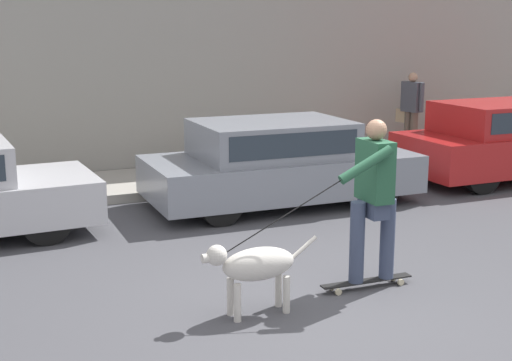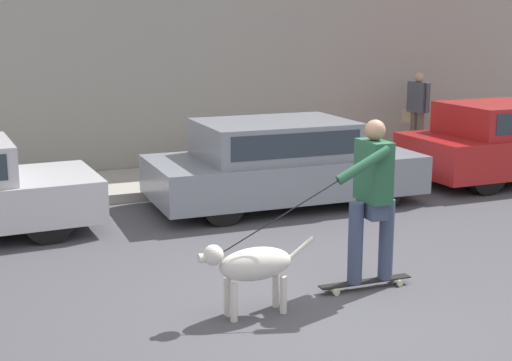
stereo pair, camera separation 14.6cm
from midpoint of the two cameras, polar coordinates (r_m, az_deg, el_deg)
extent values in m
plane|color=#47474C|center=(7.21, 6.71, -10.05)|extent=(36.00, 36.00, 0.00)
cube|color=gray|center=(13.28, -8.54, 10.73)|extent=(32.00, 0.30, 4.77)
cube|color=#A39E93|center=(12.46, -6.86, -0.05)|extent=(30.00, 1.95, 0.15)
cylinder|color=black|center=(10.81, -17.14, -1.09)|extent=(0.66, 0.22, 0.65)
cylinder|color=black|center=(9.44, -15.87, -2.93)|extent=(0.66, 0.22, 0.65)
cylinder|color=black|center=(12.32, 6.58, 0.93)|extent=(0.62, 0.22, 0.62)
cylinder|color=black|center=(10.97, 10.49, -0.62)|extent=(0.62, 0.22, 0.62)
cylinder|color=black|center=(11.36, -4.93, -0.01)|extent=(0.62, 0.22, 0.62)
cylinder|color=black|center=(9.88, -2.26, -1.87)|extent=(0.62, 0.22, 0.62)
cube|color=gray|center=(11.03, 2.66, 0.53)|extent=(4.19, 1.95, 0.58)
cube|color=gray|center=(10.86, 1.89, 3.36)|extent=(2.32, 1.71, 0.55)
cube|color=#28333D|center=(10.11, 3.76, 2.82)|extent=(2.00, 0.06, 0.35)
cylinder|color=black|center=(13.42, 14.13, 1.70)|extent=(0.68, 0.21, 0.68)
cylinder|color=black|center=(12.27, 18.31, 0.46)|extent=(0.68, 0.21, 0.68)
cube|color=#B21E1E|center=(13.40, 19.94, 4.73)|extent=(2.24, 1.60, 0.54)
cylinder|color=beige|center=(6.78, -1.16, -9.76)|extent=(0.07, 0.07, 0.37)
cylinder|color=beige|center=(6.93, -1.71, -9.25)|extent=(0.07, 0.07, 0.37)
cylinder|color=beige|center=(6.98, 2.81, -9.12)|extent=(0.07, 0.07, 0.37)
cylinder|color=beige|center=(7.12, 2.19, -8.65)|extent=(0.07, 0.07, 0.37)
ellipsoid|color=beige|center=(6.84, 0.57, -6.69)|extent=(0.74, 0.32, 0.32)
sphere|color=beige|center=(6.64, -2.82, -5.99)|extent=(0.20, 0.20, 0.20)
cylinder|color=beige|center=(6.62, -3.54, -6.20)|extent=(0.11, 0.09, 0.09)
cylinder|color=beige|center=(7.01, 4.20, -5.43)|extent=(0.29, 0.04, 0.22)
cylinder|color=beige|center=(7.49, 7.01, -8.88)|extent=(0.07, 0.03, 0.07)
cylinder|color=beige|center=(7.62, 6.48, -8.51)|extent=(0.07, 0.03, 0.07)
cylinder|color=beige|center=(7.86, 11.95, -8.04)|extent=(0.07, 0.03, 0.07)
cylinder|color=beige|center=(7.98, 11.37, -7.70)|extent=(0.07, 0.03, 0.07)
cube|color=black|center=(7.71, 9.27, -7.99)|extent=(1.06, 0.16, 0.02)
cylinder|color=#38425B|center=(7.51, 8.52, -4.97)|extent=(0.16, 0.16, 0.87)
cylinder|color=#38425B|center=(7.69, 10.92, -4.64)|extent=(0.16, 0.16, 0.87)
cube|color=#38425B|center=(7.50, 9.83, -2.27)|extent=(0.20, 0.35, 0.17)
cube|color=#235138|center=(7.41, 9.94, 0.75)|extent=(0.24, 0.45, 0.63)
sphere|color=#997056|center=(7.34, 10.06, 4.00)|extent=(0.21, 0.21, 0.21)
cylinder|color=#235138|center=(7.65, 8.90, 0.88)|extent=(0.10, 0.10, 0.60)
cylinder|color=#235138|center=(7.03, 9.20, 1.23)|extent=(0.59, 0.13, 0.36)
cylinder|color=black|center=(6.76, 2.32, -3.07)|extent=(1.27, 0.09, 0.65)
cylinder|color=brown|center=(15.10, 12.77, 3.82)|extent=(0.15, 0.15, 0.83)
cylinder|color=brown|center=(14.99, 13.24, 3.73)|extent=(0.15, 0.15, 0.83)
cube|color=#424751|center=(14.96, 13.14, 6.51)|extent=(0.29, 0.45, 0.61)
cylinder|color=#424751|center=(15.13, 12.43, 6.67)|extent=(0.09, 0.09, 0.58)
cylinder|color=#424751|center=(14.78, 13.87, 6.47)|extent=(0.09, 0.09, 0.58)
sphere|color=tan|center=(14.92, 13.21, 8.03)|extent=(0.19, 0.19, 0.19)
cube|color=tan|center=(15.18, 12.36, 5.07)|extent=(0.15, 0.29, 0.27)
camera|label=1|loc=(0.07, -89.50, 0.11)|focal=50.00mm
camera|label=2|loc=(0.07, 90.50, -0.11)|focal=50.00mm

